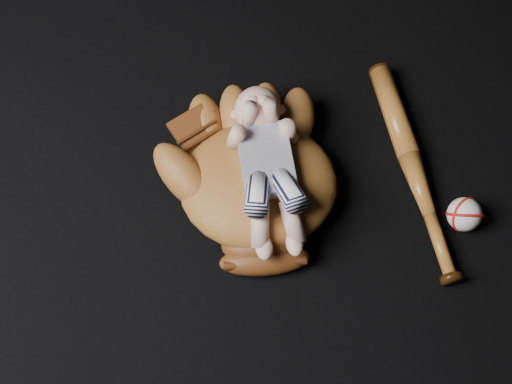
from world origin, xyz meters
The scene contains 4 objects.
baseball_glove centered at (0.06, 0.05, 0.07)m, with size 0.39×0.44×0.14m, color brown, non-canonical shape.
newborn_baby centered at (0.08, 0.04, 0.12)m, with size 0.16×0.35×0.14m, color #D7A18A, non-canonical shape.
baseball_bat centered at (0.37, 0.12, 0.02)m, with size 0.05×0.51×0.05m, color #9D591E, non-canonical shape.
baseball centered at (0.46, 0.01, 0.03)m, with size 0.07×0.07×0.07m, color white.
Camera 1 is at (0.09, -0.56, 1.16)m, focal length 45.00 mm.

